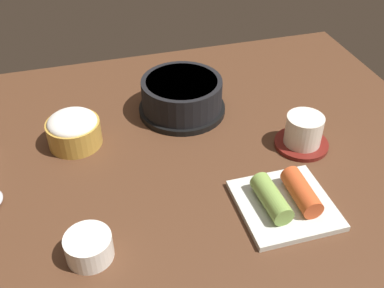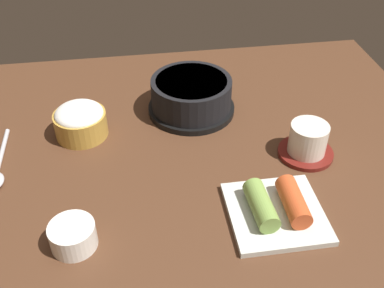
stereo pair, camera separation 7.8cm
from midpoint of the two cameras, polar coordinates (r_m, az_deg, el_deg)
name	(u,v)px [view 2 (the right image)]	position (r cm, az deg, el deg)	size (l,w,h in cm)	color
dining_table	(179,156)	(81.79, 1.13, -1.57)	(100.00, 76.00, 2.00)	#4C2D1C
stone_pot	(191,95)	(89.52, 2.42, 6.01)	(17.11, 17.11, 7.03)	black
rice_bowl	(80,120)	(84.80, -11.28, 2.81)	(9.58, 9.58, 6.31)	#B78C38
tea_cup_with_saucer	(308,142)	(82.20, 16.91, 0.19)	(9.68, 9.68, 6.26)	maroon
kimchi_plate	(276,209)	(70.83, 13.65, -7.99)	(14.19, 14.19, 4.23)	silver
side_bowl_near	(73,235)	(66.00, -11.39, -11.28)	(6.59, 6.59, 3.76)	white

